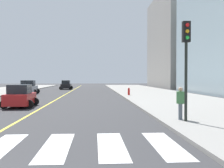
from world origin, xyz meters
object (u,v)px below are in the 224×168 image
at_px(car_black_nearest, 66,85).
at_px(car_red_third, 20,97).
at_px(traffic_light_near_corner, 186,51).
at_px(car_silver_second, 28,88).
at_px(fire_hydrant, 129,92).
at_px(pedestrian_waiting_east, 180,102).

relative_size(car_black_nearest, car_red_third, 1.01).
height_order(car_red_third, traffic_light_near_corner, traffic_light_near_corner).
xyz_separation_m(car_red_third, traffic_light_near_corner, (10.10, -8.67, 2.72)).
distance_m(car_silver_second, car_red_third, 17.89).
height_order(car_black_nearest, fire_hydrant, car_black_nearest).
height_order(car_silver_second, car_red_third, car_silver_second).
bearing_deg(car_silver_second, pedestrian_waiting_east, -65.23).
height_order(car_red_third, pedestrian_waiting_east, pedestrian_waiting_east).
bearing_deg(car_silver_second, car_red_third, -81.83).
distance_m(car_silver_second, traffic_light_near_corner, 29.62).
xyz_separation_m(car_silver_second, fire_hydrant, (13.30, -5.33, -0.32)).
xyz_separation_m(car_silver_second, car_red_third, (3.42, -17.56, -0.08)).
height_order(car_red_third, fire_hydrant, car_red_third).
xyz_separation_m(car_black_nearest, car_silver_second, (-3.57, -15.96, 0.06)).
relative_size(pedestrian_waiting_east, fire_hydrant, 1.83).
bearing_deg(car_black_nearest, traffic_light_near_corner, -77.14).
bearing_deg(pedestrian_waiting_east, car_red_third, -107.13).
xyz_separation_m(car_black_nearest, pedestrian_waiting_east, (9.85, -41.62, 0.22)).
relative_size(car_silver_second, pedestrian_waiting_east, 2.68).
xyz_separation_m(car_silver_second, pedestrian_waiting_east, (13.42, -25.66, 0.15)).
relative_size(car_black_nearest, fire_hydrant, 4.48).
distance_m(car_red_third, pedestrian_waiting_east, 12.87).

